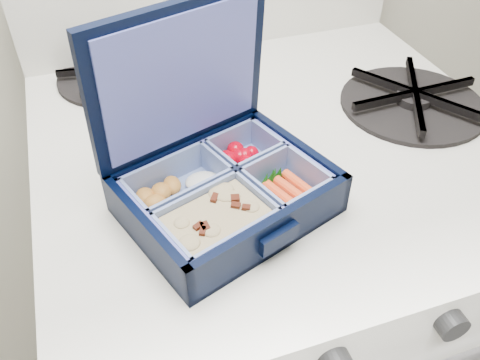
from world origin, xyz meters
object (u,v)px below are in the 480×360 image
object	(u,v)px
stove	(262,325)
fork	(219,150)
burner_grate	(414,97)
bento_box	(227,194)

from	to	relation	value
stove	fork	distance (m)	0.47
fork	burner_grate	bearing A→B (deg)	33.97
bento_box	burner_grate	xyz separation A→B (m)	(0.31, 0.11, -0.01)
burner_grate	bento_box	bearing A→B (deg)	-159.67
bento_box	burner_grate	world-z (taller)	bento_box
stove	fork	size ratio (longest dim) A/B	5.04
stove	fork	bearing A→B (deg)	-163.09
stove	bento_box	size ratio (longest dim) A/B	4.46
bento_box	burner_grate	bearing A→B (deg)	1.27
burner_grate	fork	world-z (taller)	burner_grate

